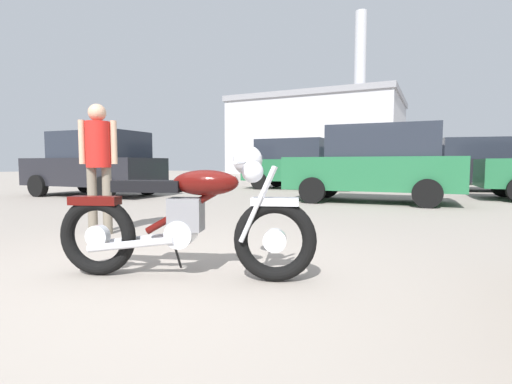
{
  "coord_description": "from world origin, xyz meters",
  "views": [
    {
      "loc": [
        1.67,
        -2.37,
        0.91
      ],
      "look_at": [
        0.21,
        1.45,
        0.6
      ],
      "focal_mm": 26.44,
      "sensor_mm": 36.0,
      "label": 1
    }
  ],
  "objects_px": {
    "silver_sedan_mid": "(297,163)",
    "white_estate_far": "(489,163)",
    "vintage_motorcycle": "(191,216)",
    "bystander": "(98,155)",
    "pale_sedan_back": "(96,163)",
    "red_hatchback_near": "(375,163)",
    "blue_hatchback_right": "(421,163)"
  },
  "relations": [
    {
      "from": "vintage_motorcycle",
      "to": "silver_sedan_mid",
      "type": "relative_size",
      "value": 0.51
    },
    {
      "from": "bystander",
      "to": "blue_hatchback_right",
      "type": "relative_size",
      "value": 0.35
    },
    {
      "from": "vintage_motorcycle",
      "to": "pale_sedan_back",
      "type": "xyz_separation_m",
      "value": [
        -6.45,
        5.71,
        0.43
      ]
    },
    {
      "from": "bystander",
      "to": "blue_hatchback_right",
      "type": "distance_m",
      "value": 15.8
    },
    {
      "from": "silver_sedan_mid",
      "to": "white_estate_far",
      "type": "distance_m",
      "value": 6.3
    },
    {
      "from": "vintage_motorcycle",
      "to": "red_hatchback_near",
      "type": "xyz_separation_m",
      "value": [
        0.98,
        6.7,
        0.43
      ]
    },
    {
      "from": "pale_sedan_back",
      "to": "red_hatchback_near",
      "type": "distance_m",
      "value": 7.49
    },
    {
      "from": "bystander",
      "to": "blue_hatchback_right",
      "type": "height_order",
      "value": "blue_hatchback_right"
    },
    {
      "from": "vintage_motorcycle",
      "to": "red_hatchback_near",
      "type": "bearing_deg",
      "value": 67.74
    },
    {
      "from": "vintage_motorcycle",
      "to": "blue_hatchback_right",
      "type": "bearing_deg",
      "value": 67.61
    },
    {
      "from": "white_estate_far",
      "to": "blue_hatchback_right",
      "type": "xyz_separation_m",
      "value": [
        -1.85,
        4.62,
        0.0
      ]
    },
    {
      "from": "silver_sedan_mid",
      "to": "white_estate_far",
      "type": "height_order",
      "value": "silver_sedan_mid"
    },
    {
      "from": "silver_sedan_mid",
      "to": "red_hatchback_near",
      "type": "xyz_separation_m",
      "value": [
        2.9,
        -3.91,
        0.0
      ]
    },
    {
      "from": "vintage_motorcycle",
      "to": "silver_sedan_mid",
      "type": "bearing_deg",
      "value": 86.33
    },
    {
      "from": "white_estate_far",
      "to": "red_hatchback_near",
      "type": "distance_m",
      "value": 6.01
    },
    {
      "from": "bystander",
      "to": "white_estate_far",
      "type": "height_order",
      "value": "white_estate_far"
    },
    {
      "from": "vintage_motorcycle",
      "to": "pale_sedan_back",
      "type": "distance_m",
      "value": 8.62
    },
    {
      "from": "silver_sedan_mid",
      "to": "pale_sedan_back",
      "type": "distance_m",
      "value": 6.67
    },
    {
      "from": "bystander",
      "to": "silver_sedan_mid",
      "type": "xyz_separation_m",
      "value": [
        0.13,
        9.41,
        -0.1
      ]
    },
    {
      "from": "vintage_motorcycle",
      "to": "bystander",
      "type": "bearing_deg",
      "value": 135.86
    },
    {
      "from": "bystander",
      "to": "pale_sedan_back",
      "type": "height_order",
      "value": "pale_sedan_back"
    },
    {
      "from": "white_estate_far",
      "to": "blue_hatchback_right",
      "type": "bearing_deg",
      "value": -76.07
    },
    {
      "from": "blue_hatchback_right",
      "to": "silver_sedan_mid",
      "type": "bearing_deg",
      "value": -131.07
    },
    {
      "from": "vintage_motorcycle",
      "to": "white_estate_far",
      "type": "distance_m",
      "value": 12.49
    },
    {
      "from": "white_estate_far",
      "to": "pale_sedan_back",
      "type": "bearing_deg",
      "value": 21.42
    },
    {
      "from": "silver_sedan_mid",
      "to": "blue_hatchback_right",
      "type": "bearing_deg",
      "value": 57.69
    },
    {
      "from": "vintage_motorcycle",
      "to": "white_estate_far",
      "type": "height_order",
      "value": "white_estate_far"
    },
    {
      "from": "silver_sedan_mid",
      "to": "white_estate_far",
      "type": "bearing_deg",
      "value": 15.09
    },
    {
      "from": "bystander",
      "to": "red_hatchback_near",
      "type": "bearing_deg",
      "value": -61.7
    },
    {
      "from": "bystander",
      "to": "pale_sedan_back",
      "type": "distance_m",
      "value": 6.3
    },
    {
      "from": "vintage_motorcycle",
      "to": "silver_sedan_mid",
      "type": "distance_m",
      "value": 10.78
    },
    {
      "from": "vintage_motorcycle",
      "to": "bystander",
      "type": "xyz_separation_m",
      "value": [
        -2.05,
        1.2,
        0.53
      ]
    }
  ]
}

